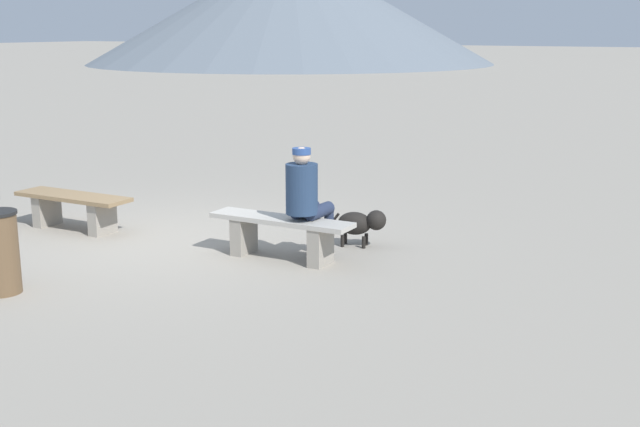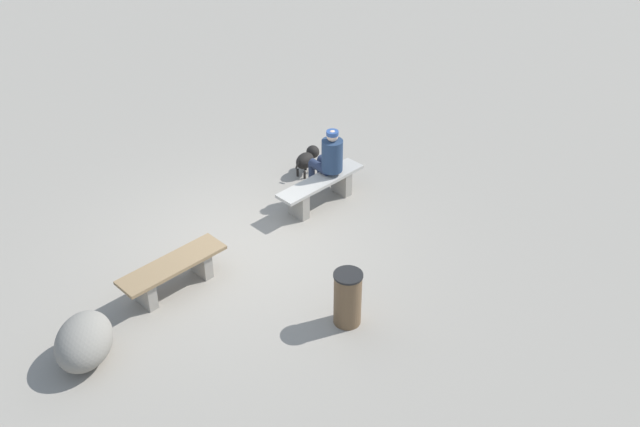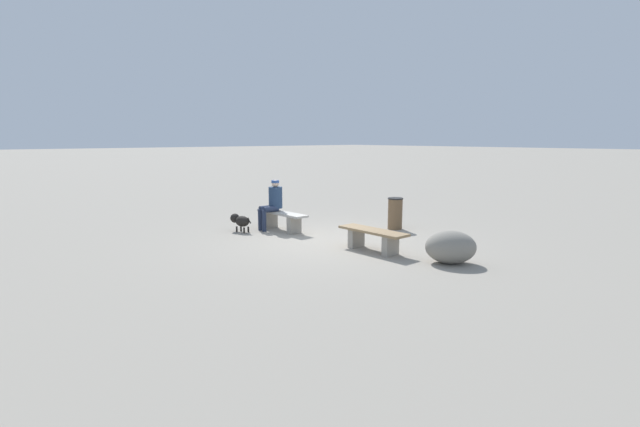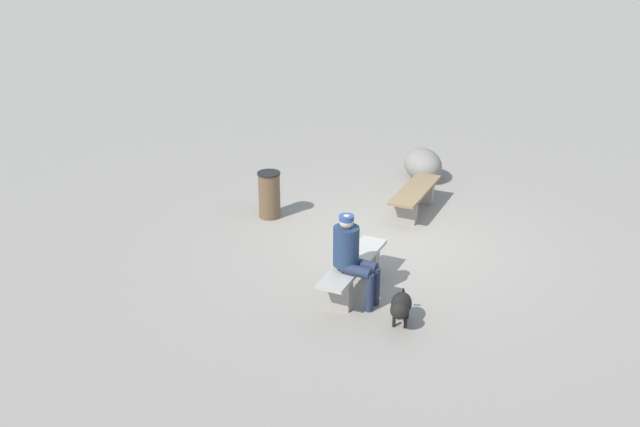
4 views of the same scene
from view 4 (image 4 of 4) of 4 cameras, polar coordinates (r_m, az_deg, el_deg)
ground at (r=11.64m, az=5.55°, el=-2.51°), size 210.00×210.00×0.06m
bench_left at (r=12.71m, az=7.52°, el=1.36°), size 1.62×0.47×0.46m
bench_right at (r=10.08m, az=2.64°, el=-4.60°), size 1.69×0.40×0.48m
seated_person at (r=9.63m, az=2.52°, el=-3.13°), size 0.37×0.65×1.28m
dog at (r=9.37m, az=6.41°, el=-7.27°), size 0.67×0.36×0.45m
trash_bin at (r=12.42m, az=-4.03°, el=1.49°), size 0.40×0.40×0.82m
boulder at (r=14.27m, az=8.13°, el=3.86°), size 1.16×1.15×0.63m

